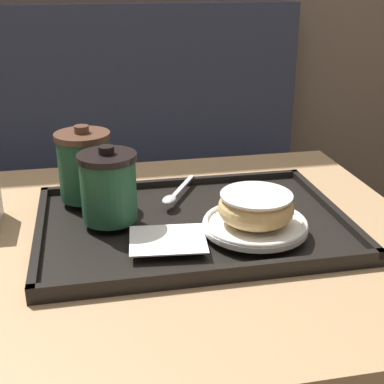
# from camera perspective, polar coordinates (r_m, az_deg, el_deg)

# --- Properties ---
(booth_bench) EXTENTS (1.48, 0.44, 1.00)m
(booth_bench) POSITION_cam_1_polar(r_m,az_deg,el_deg) (1.78, -11.49, -3.77)
(booth_bench) COLOR #33384C
(booth_bench) RESTS_ON ground_plane
(cafe_table) EXTENTS (0.79, 0.70, 0.71)m
(cafe_table) POSITION_cam_1_polar(r_m,az_deg,el_deg) (0.93, -1.56, -14.24)
(cafe_table) COLOR tan
(cafe_table) RESTS_ON ground_plane
(serving_tray) EXTENTS (0.48, 0.34, 0.02)m
(serving_tray) POSITION_cam_1_polar(r_m,az_deg,el_deg) (0.85, 0.00, -3.54)
(serving_tray) COLOR black
(serving_tray) RESTS_ON cafe_table
(napkin_paper) EXTENTS (0.12, 0.10, 0.00)m
(napkin_paper) POSITION_cam_1_polar(r_m,az_deg,el_deg) (0.77, -2.61, -5.07)
(napkin_paper) COLOR white
(napkin_paper) RESTS_ON serving_tray
(coffee_cup_front) EXTENTS (0.09, 0.09, 0.12)m
(coffee_cup_front) POSITION_cam_1_polar(r_m,az_deg,el_deg) (0.82, -8.89, 0.59)
(coffee_cup_front) COLOR #235638
(coffee_cup_front) RESTS_ON serving_tray
(coffee_cup_rear) EXTENTS (0.09, 0.09, 0.13)m
(coffee_cup_rear) POSITION_cam_1_polar(r_m,az_deg,el_deg) (0.91, -11.41, 2.83)
(coffee_cup_rear) COLOR #235638
(coffee_cup_rear) RESTS_ON serving_tray
(plate_with_chocolate_donut) EXTENTS (0.16, 0.16, 0.01)m
(plate_with_chocolate_donut) POSITION_cam_1_polar(r_m,az_deg,el_deg) (0.80, 6.74, -3.41)
(plate_with_chocolate_donut) COLOR white
(plate_with_chocolate_donut) RESTS_ON serving_tray
(donut_chocolate_glazed) EXTENTS (0.11, 0.11, 0.04)m
(donut_chocolate_glazed) POSITION_cam_1_polar(r_m,az_deg,el_deg) (0.79, 6.83, -1.59)
(donut_chocolate_glazed) COLOR #DBB270
(donut_chocolate_glazed) RESTS_ON plate_with_chocolate_donut
(spoon) EXTENTS (0.08, 0.13, 0.01)m
(spoon) POSITION_cam_1_polar(r_m,az_deg,el_deg) (0.90, -2.05, -0.40)
(spoon) COLOR silver
(spoon) RESTS_ON serving_tray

